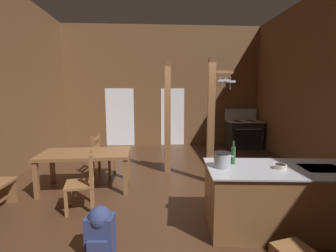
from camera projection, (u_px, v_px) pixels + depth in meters
ground_plane at (173, 198)px, 4.44m from camera, size 7.71×9.59×0.10m
wall_back at (163, 87)px, 8.55m from camera, size 7.71×0.14×4.23m
glazed_door_back_left at (120, 117)px, 8.54m from camera, size 1.00×0.01×2.05m
glazed_panel_back_right at (173, 117)px, 8.65m from camera, size 0.84×0.01×2.05m
kitchen_island at (284, 198)px, 3.30m from camera, size 2.24×1.15×0.88m
stove_range at (243, 134)px, 8.29m from camera, size 1.14×0.83×1.32m
support_post_with_pot_rack at (212, 117)px, 4.94m from camera, size 0.56×0.23×2.58m
support_post_center at (168, 119)px, 5.58m from camera, size 0.14×0.14×2.58m
dining_table at (86, 157)px, 4.67m from camera, size 1.74×0.97×0.74m
ladderback_chair_near_window at (102, 156)px, 5.48m from camera, size 0.50×0.50×0.95m
ladderback_chair_by_post at (83, 182)px, 3.85m from camera, size 0.52×0.52×0.95m
backpack at (100, 230)px, 2.77m from camera, size 0.33×0.32×0.60m
stockpot_on_counter at (222, 160)px, 3.25m from camera, size 0.31×0.23×0.21m
mixing_bowl_on_counter at (280, 167)px, 3.20m from camera, size 0.17×0.17×0.06m
bottle_tall_on_counter at (233, 155)px, 3.41m from camera, size 0.06×0.06×0.33m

